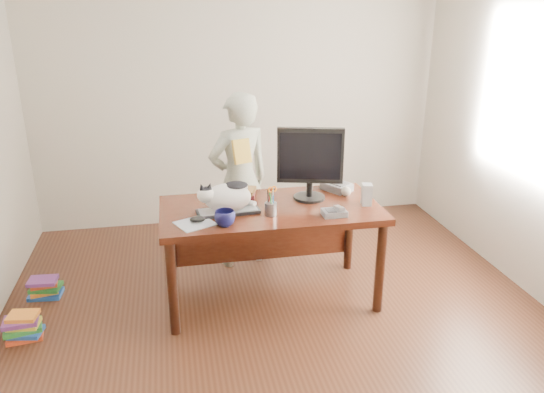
{
  "coord_description": "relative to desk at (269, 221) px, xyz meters",
  "views": [
    {
      "loc": [
        -0.69,
        -2.93,
        2.16
      ],
      "look_at": [
        0.0,
        0.55,
        0.85
      ],
      "focal_mm": 35.0,
      "sensor_mm": 36.0,
      "label": 1
    }
  ],
  "objects": [
    {
      "name": "room",
      "position": [
        0.0,
        -0.68,
        0.75
      ],
      "size": [
        4.5,
        4.5,
        4.5
      ],
      "color": "black",
      "rests_on": "ground"
    },
    {
      "name": "desk",
      "position": [
        0.0,
        0.0,
        0.0
      ],
      "size": [
        1.6,
        0.8,
        0.75
      ],
      "color": "black",
      "rests_on": "ground"
    },
    {
      "name": "keyboard",
      "position": [
        -0.32,
        -0.13,
        0.16
      ],
      "size": [
        0.45,
        0.2,
        0.03
      ],
      "rotation": [
        0.0,
        0.0,
        0.09
      ],
      "color": "black",
      "rests_on": "desk"
    },
    {
      "name": "cat",
      "position": [
        -0.33,
        -0.13,
        0.27
      ],
      "size": [
        0.43,
        0.25,
        0.24
      ],
      "rotation": [
        0.0,
        0.0,
        0.09
      ],
      "color": "white",
      "rests_on": "keyboard"
    },
    {
      "name": "monitor",
      "position": [
        0.32,
        0.02,
        0.46
      ],
      "size": [
        0.49,
        0.29,
        0.55
      ],
      "rotation": [
        0.0,
        0.0,
        -0.26
      ],
      "color": "black",
      "rests_on": "desk"
    },
    {
      "name": "pen_cup",
      "position": [
        -0.03,
        -0.23,
        0.21
      ],
      "size": [
        0.11,
        0.11,
        0.21
      ],
      "rotation": [
        0.0,
        0.0,
        0.36
      ],
      "color": "gray",
      "rests_on": "desk"
    },
    {
      "name": "mousepad",
      "position": [
        -0.56,
        -0.28,
        0.15
      ],
      "size": [
        0.3,
        0.29,
        0.01
      ],
      "rotation": [
        0.0,
        0.0,
        0.43
      ],
      "color": "silver",
      "rests_on": "desk"
    },
    {
      "name": "mouse",
      "position": [
        -0.54,
        -0.26,
        0.17
      ],
      "size": [
        0.13,
        0.11,
        0.04
      ],
      "rotation": [
        0.0,
        0.0,
        0.43
      ],
      "color": "black",
      "rests_on": "mousepad"
    },
    {
      "name": "coffee_mug",
      "position": [
        -0.36,
        -0.36,
        0.2
      ],
      "size": [
        0.18,
        0.18,
        0.11
      ],
      "primitive_type": "imported",
      "rotation": [
        0.0,
        0.0,
        1.13
      ],
      "color": "#0E0E38",
      "rests_on": "desk"
    },
    {
      "name": "phone",
      "position": [
        0.41,
        -0.32,
        0.17
      ],
      "size": [
        0.16,
        0.14,
        0.08
      ],
      "rotation": [
        0.0,
        0.0,
        -0.0
      ],
      "color": "slate",
      "rests_on": "desk"
    },
    {
      "name": "speaker",
      "position": [
        0.7,
        -0.17,
        0.23
      ],
      "size": [
        0.08,
        0.09,
        0.16
      ],
      "rotation": [
        0.0,
        0.0,
        -0.2
      ],
      "color": "#AAAAAD",
      "rests_on": "desk"
    },
    {
      "name": "baseball",
      "position": [
        0.61,
        0.04,
        0.19
      ],
      "size": [
        0.08,
        0.08,
        0.08
      ],
      "rotation": [
        0.0,
        0.0,
        0.21
      ],
      "color": "beige",
      "rests_on": "desk"
    },
    {
      "name": "book_stack",
      "position": [
        -0.19,
        0.18,
        0.19
      ],
      "size": [
        0.27,
        0.23,
        0.09
      ],
      "rotation": [
        0.0,
        0.0,
        -0.28
      ],
      "color": "#471317",
      "rests_on": "desk"
    },
    {
      "name": "calculator",
      "position": [
        0.59,
        0.18,
        0.18
      ],
      "size": [
        0.25,
        0.27,
        0.07
      ],
      "rotation": [
        0.0,
        0.0,
        0.54
      ],
      "color": "slate",
      "rests_on": "desk"
    },
    {
      "name": "person",
      "position": [
        -0.14,
        0.56,
        0.14
      ],
      "size": [
        0.63,
        0.52,
        1.49
      ],
      "primitive_type": "imported",
      "rotation": [
        0.0,
        0.0,
        3.48
      ],
      "color": "beige",
      "rests_on": "ground"
    },
    {
      "name": "held_book",
      "position": [
        -0.14,
        0.39,
        0.45
      ],
      "size": [
        0.16,
        0.13,
        0.2
      ],
      "rotation": [
        0.0,
        0.0,
        0.34
      ],
      "color": "gold",
      "rests_on": "person"
    },
    {
      "name": "book_pile_a",
      "position": [
        -1.75,
        -0.28,
        -0.51
      ],
      "size": [
        0.27,
        0.22,
        0.18
      ],
      "color": "#BE3C1B",
      "rests_on": "ground"
    },
    {
      "name": "book_pile_b",
      "position": [
        -1.72,
        0.27,
        -0.53
      ],
      "size": [
        0.26,
        0.2,
        0.15
      ],
      "color": "#19479B",
      "rests_on": "ground"
    }
  ]
}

